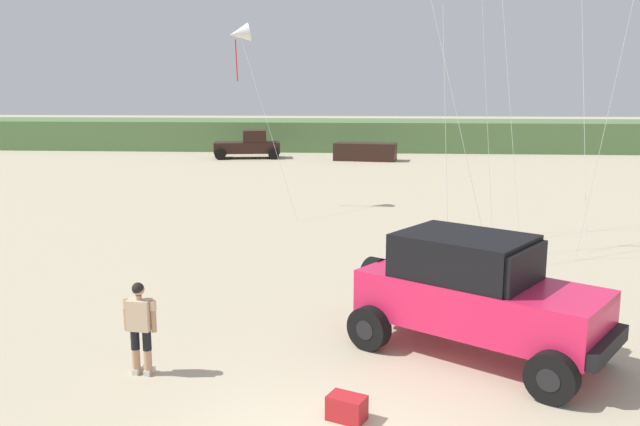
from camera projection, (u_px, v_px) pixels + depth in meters
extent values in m
cube|color=#567A47|center=(402.00, 135.00, 54.00)|extent=(90.00, 7.80, 2.30)
cube|color=#EA2151|center=(479.00, 303.00, 12.23)|extent=(4.67, 4.00, 0.90)
cube|color=#EA2151|center=(571.00, 302.00, 11.15)|extent=(1.86, 2.02, 0.12)
cube|color=black|center=(464.00, 256.00, 12.29)|extent=(2.89, 2.75, 0.80)
cube|color=black|center=(527.00, 269.00, 11.56)|extent=(1.02, 1.44, 0.72)
cube|color=black|center=(607.00, 347.00, 10.88)|extent=(1.18, 1.60, 0.28)
cylinder|color=black|center=(375.00, 276.00, 13.64)|extent=(0.68, 0.81, 0.77)
cylinder|color=black|center=(592.00, 339.00, 12.05)|extent=(0.86, 0.72, 0.84)
cylinder|color=black|center=(592.00, 339.00, 12.05)|extent=(0.49, 0.48, 0.38)
cylinder|color=black|center=(552.00, 377.00, 10.48)|extent=(0.86, 0.72, 0.84)
cylinder|color=black|center=(552.00, 377.00, 10.48)|extent=(0.49, 0.48, 0.38)
cylinder|color=black|center=(424.00, 301.00, 14.21)|extent=(0.86, 0.72, 0.84)
cylinder|color=black|center=(424.00, 301.00, 14.21)|extent=(0.49, 0.48, 0.38)
cylinder|color=black|center=(369.00, 328.00, 12.63)|extent=(0.86, 0.72, 0.84)
cylinder|color=black|center=(369.00, 328.00, 12.63)|extent=(0.49, 0.48, 0.38)
cylinder|color=tan|center=(136.00, 360.00, 11.55)|extent=(0.14, 0.14, 0.49)
cylinder|color=black|center=(135.00, 339.00, 11.48)|extent=(0.15, 0.15, 0.36)
cube|color=silver|center=(138.00, 370.00, 11.63)|extent=(0.14, 0.27, 0.10)
cylinder|color=tan|center=(148.00, 361.00, 11.51)|extent=(0.14, 0.14, 0.49)
cylinder|color=black|center=(147.00, 340.00, 11.44)|extent=(0.15, 0.15, 0.36)
cube|color=silver|center=(150.00, 371.00, 11.59)|extent=(0.14, 0.27, 0.10)
cube|color=beige|center=(140.00, 315.00, 11.37)|extent=(0.43, 0.30, 0.54)
cylinder|color=tan|center=(126.00, 314.00, 11.42)|extent=(0.09, 0.09, 0.56)
cylinder|color=beige|center=(125.00, 304.00, 11.39)|extent=(0.11, 0.11, 0.16)
cylinder|color=tan|center=(154.00, 316.00, 11.33)|extent=(0.09, 0.09, 0.56)
cylinder|color=beige|center=(153.00, 306.00, 11.29)|extent=(0.11, 0.11, 0.16)
cylinder|color=tan|center=(139.00, 297.00, 11.32)|extent=(0.10, 0.10, 0.08)
sphere|color=tan|center=(138.00, 289.00, 11.29)|extent=(0.21, 0.21, 0.21)
sphere|color=black|center=(138.00, 288.00, 11.27)|extent=(0.21, 0.21, 0.21)
cube|color=#B21E23|center=(347.00, 408.00, 9.96)|extent=(0.66, 0.55, 0.38)
cube|color=black|center=(247.00, 147.00, 46.95)|extent=(4.84, 2.59, 0.76)
cube|color=black|center=(255.00, 136.00, 46.84)|extent=(1.86, 2.03, 0.84)
cylinder|color=black|center=(273.00, 151.00, 48.19)|extent=(0.79, 0.37, 0.76)
cylinder|color=black|center=(274.00, 154.00, 46.13)|extent=(0.79, 0.37, 0.76)
cylinder|color=black|center=(222.00, 152.00, 47.91)|extent=(0.79, 0.37, 0.76)
cylinder|color=black|center=(220.00, 154.00, 45.85)|extent=(0.79, 0.37, 0.76)
cube|color=black|center=(365.00, 152.00, 45.51)|extent=(4.40, 2.27, 1.20)
cylinder|color=silver|center=(504.00, 25.00, 22.75)|extent=(0.77, 4.83, 13.95)
cylinder|color=silver|center=(448.00, 75.00, 18.21)|extent=(2.43, 2.68, 10.44)
cylinder|color=silver|center=(626.00, 35.00, 18.51)|extent=(2.16, 1.03, 12.66)
cylinder|color=silver|center=(443.00, 19.00, 19.30)|extent=(0.43, 3.37, 13.70)
cylinder|color=silver|center=(483.00, 25.00, 21.88)|extent=(1.04, 1.27, 13.82)
cylinder|color=silver|center=(584.00, 87.00, 21.50)|extent=(0.52, 4.60, 9.78)
cone|color=white|center=(240.00, 33.00, 26.53)|extent=(1.06, 0.92, 0.90)
cylinder|color=red|center=(236.00, 60.00, 26.74)|extent=(0.05, 0.30, 1.64)
cylinder|color=silver|center=(267.00, 124.00, 25.60)|extent=(2.65, 3.04, 7.02)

